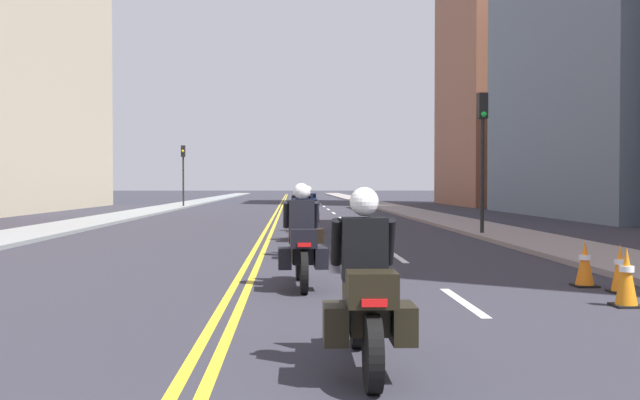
# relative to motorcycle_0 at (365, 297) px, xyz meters

# --- Properties ---
(ground_plane) EXTENTS (264.00, 264.00, 0.00)m
(ground_plane) POSITION_rel_motorcycle_0_xyz_m (-1.46, 43.53, -0.65)
(ground_plane) COLOR #2C2C35
(sidewalk_left) EXTENTS (2.47, 144.00, 0.12)m
(sidewalk_left) POSITION_rel_motorcycle_0_xyz_m (-9.12, 43.53, -0.59)
(sidewalk_left) COLOR gray
(sidewalk_left) RESTS_ON ground
(sidewalk_right) EXTENTS (2.47, 144.00, 0.12)m
(sidewalk_right) POSITION_rel_motorcycle_0_xyz_m (6.19, 43.53, -0.59)
(sidewalk_right) COLOR gray
(sidewalk_right) RESTS_ON ground
(centreline_yellow_inner) EXTENTS (0.12, 132.00, 0.01)m
(centreline_yellow_inner) POSITION_rel_motorcycle_0_xyz_m (-1.58, 43.53, -0.65)
(centreline_yellow_inner) COLOR yellow
(centreline_yellow_inner) RESTS_ON ground
(centreline_yellow_outer) EXTENTS (0.12, 132.00, 0.01)m
(centreline_yellow_outer) POSITION_rel_motorcycle_0_xyz_m (-1.34, 43.53, -0.65)
(centreline_yellow_outer) COLOR yellow
(centreline_yellow_outer) RESTS_ON ground
(lane_dashes_white) EXTENTS (0.14, 56.40, 0.01)m
(lane_dashes_white) POSITION_rel_motorcycle_0_xyz_m (1.75, 24.53, -0.65)
(lane_dashes_white) COLOR silver
(lane_dashes_white) RESTS_ON ground
(building_right_1) EXTENTS (7.46, 18.06, 15.01)m
(building_right_1) POSITION_rel_motorcycle_0_xyz_m (15.65, 29.18, 6.85)
(building_right_1) COLOR slate
(building_right_1) RESTS_ON ground
(building_left_2) EXTENTS (6.66, 21.87, 16.90)m
(building_left_2) POSITION_rel_motorcycle_0_xyz_m (-18.17, 38.96, 7.79)
(building_left_2) COLOR #B8AC8F
(building_left_2) RESTS_ON ground
(building_right_2) EXTENTS (7.39, 13.87, 29.14)m
(building_right_2) POSITION_rel_motorcycle_0_xyz_m (15.60, 47.94, 13.92)
(building_right_2) COLOR brown
(building_right_2) RESTS_ON ground
(motorcycle_0) EXTENTS (0.77, 2.15, 1.62)m
(motorcycle_0) POSITION_rel_motorcycle_0_xyz_m (0.00, 0.00, 0.00)
(motorcycle_0) COLOR black
(motorcycle_0) RESTS_ON ground
(motorcycle_1) EXTENTS (0.78, 2.22, 1.67)m
(motorcycle_1) POSITION_rel_motorcycle_0_xyz_m (-0.49, 4.98, 0.03)
(motorcycle_1) COLOR black
(motorcycle_1) RESTS_ON ground
(motorcycle_2) EXTENTS (0.77, 2.27, 1.59)m
(motorcycle_2) POSITION_rel_motorcycle_0_xyz_m (-0.34, 9.67, -0.01)
(motorcycle_2) COLOR black
(motorcycle_2) RESTS_ON ground
(motorcycle_3) EXTENTS (0.77, 2.14, 1.62)m
(motorcycle_3) POSITION_rel_motorcycle_0_xyz_m (-0.36, 14.18, -0.01)
(motorcycle_3) COLOR black
(motorcycle_3) RESTS_ON ground
(motorcycle_4) EXTENTS (0.76, 2.23, 1.60)m
(motorcycle_4) POSITION_rel_motorcycle_0_xyz_m (-0.08, 18.15, -0.01)
(motorcycle_4) COLOR black
(motorcycle_4) RESTS_ON ground
(traffic_cone_0) EXTENTS (0.32, 0.32, 0.74)m
(traffic_cone_0) POSITION_rel_motorcycle_0_xyz_m (4.34, 4.27, -0.29)
(traffic_cone_0) COLOR black
(traffic_cone_0) RESTS_ON ground
(traffic_cone_1) EXTENTS (0.36, 0.36, 0.81)m
(traffic_cone_1) POSITION_rel_motorcycle_0_xyz_m (3.86, 3.07, -0.26)
(traffic_cone_1) COLOR black
(traffic_cone_1) RESTS_ON ground
(traffic_cone_2) EXTENTS (0.37, 0.37, 0.74)m
(traffic_cone_2) POSITION_rel_motorcycle_0_xyz_m (4.07, 4.91, -0.29)
(traffic_cone_2) COLOR black
(traffic_cone_2) RESTS_ON ground
(traffic_light_near) EXTENTS (0.28, 0.38, 4.51)m
(traffic_light_near) POSITION_rel_motorcycle_0_xyz_m (5.36, 15.61, 2.46)
(traffic_light_near) COLOR black
(traffic_light_near) RESTS_ON ground
(traffic_light_far) EXTENTS (0.28, 0.38, 4.38)m
(traffic_light_far) POSITION_rel_motorcycle_0_xyz_m (-8.29, 43.30, 2.39)
(traffic_light_far) COLOR black
(traffic_light_far) RESTS_ON ground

